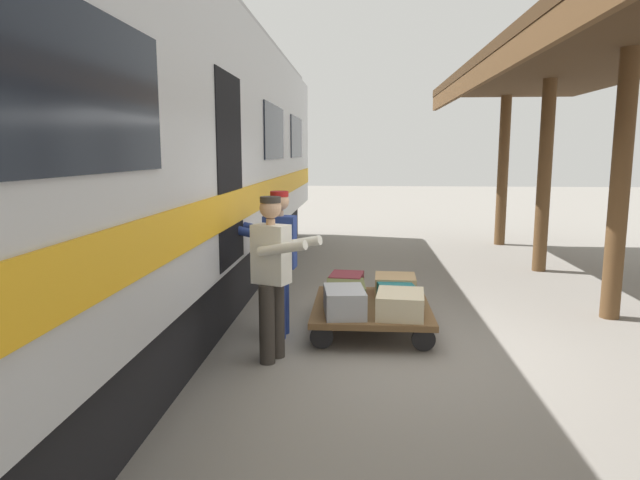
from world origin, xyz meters
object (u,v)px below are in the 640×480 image
luggage_cart (371,308)px  porter_by_door (273,273)px  suitcase_gray_aluminum (344,302)px  suitcase_teal_softside (397,295)px  suitcase_tan_vintage (395,285)px  porter_in_overalls (278,258)px  suitcase_burgundy_valise (346,284)px  suitcase_olive_duffel (346,293)px  train_car (92,160)px  suitcase_cream_canvas (400,304)px

luggage_cart → porter_by_door: bearing=46.3°
suitcase_gray_aluminum → suitcase_teal_softside: size_ratio=1.19×
suitcase_tan_vintage → porter_by_door: porter_by_door is taller
luggage_cart → porter_in_overalls: 1.29m
suitcase_burgundy_valise → suitcase_olive_duffel: bearing=90.0°
train_car → suitcase_olive_duffel: size_ratio=28.44×
suitcase_burgundy_valise → suitcase_cream_canvas: bearing=123.6°
suitcase_olive_duffel → suitcase_burgundy_valise: (0.00, -0.47, 0.01)m
suitcase_cream_canvas → suitcase_olive_duffel: bearing=-36.9°
suitcase_olive_duffel → suitcase_cream_canvas: suitcase_cream_canvas is taller
suitcase_gray_aluminum → porter_in_overalls: bearing=-13.8°
train_car → porter_by_door: 2.32m
suitcase_teal_softside → porter_in_overalls: 1.50m
suitcase_cream_canvas → porter_in_overalls: porter_in_overalls is taller
suitcase_burgundy_valise → porter_in_overalls: 1.17m
suitcase_teal_softside → suitcase_burgundy_valise: (0.62, -0.47, 0.02)m
suitcase_burgundy_valise → suitcase_cream_canvas: 1.13m
suitcase_gray_aluminum → suitcase_cream_canvas: 0.62m
luggage_cart → suitcase_olive_duffel: bearing=0.0°
suitcase_tan_vintage → suitcase_burgundy_valise: size_ratio=1.07×
luggage_cart → suitcase_burgundy_valise: suitcase_burgundy_valise is taller
porter_in_overalls → train_car: bearing=13.1°
suitcase_gray_aluminum → suitcase_tan_vintage: (-0.62, -0.94, -0.02)m
suitcase_gray_aluminum → suitcase_burgundy_valise: (-0.00, -0.94, -0.02)m
luggage_cart → suitcase_cream_canvas: size_ratio=2.68×
suitcase_teal_softside → suitcase_olive_duffel: bearing=0.0°
suitcase_cream_canvas → porter_by_door: bearing=24.2°
suitcase_gray_aluminum → suitcase_teal_softside: bearing=-143.1°
luggage_cart → suitcase_gray_aluminum: 0.60m
suitcase_gray_aluminum → suitcase_burgundy_valise: 0.94m
suitcase_gray_aluminum → suitcase_tan_vintage: suitcase_gray_aluminum is taller
luggage_cart → porter_in_overalls: porter_in_overalls is taller
train_car → suitcase_burgundy_valise: bearing=-156.1°
suitcase_tan_vintage → suitcase_olive_duffel: (0.62, 0.47, 0.00)m
suitcase_gray_aluminum → porter_by_door: 1.03m
suitcase_burgundy_valise → suitcase_cream_canvas: (-0.62, 0.94, 0.00)m
suitcase_teal_softside → suitcase_gray_aluminum: bearing=36.9°
luggage_cart → porter_in_overalls: (1.08, 0.28, 0.64)m
suitcase_tan_vintage → porter_in_overalls: porter_in_overalls is taller
suitcase_olive_duffel → suitcase_burgundy_valise: 0.47m
suitcase_gray_aluminum → suitcase_olive_duffel: size_ratio=1.02×
suitcase_gray_aluminum → porter_in_overalls: (0.77, -0.19, 0.45)m
suitcase_burgundy_valise → suitcase_cream_canvas: size_ratio=0.77×
suitcase_olive_duffel → porter_by_door: bearing=56.4°
luggage_cart → suitcase_cream_canvas: bearing=123.6°
train_car → suitcase_cream_canvas: 3.70m
suitcase_gray_aluminum → porter_by_door: bearing=40.2°
luggage_cart → porter_by_door: 1.61m
suitcase_gray_aluminum → suitcase_teal_softside: 0.78m
suitcase_olive_duffel → porter_by_door: (0.71, 1.07, 0.47)m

